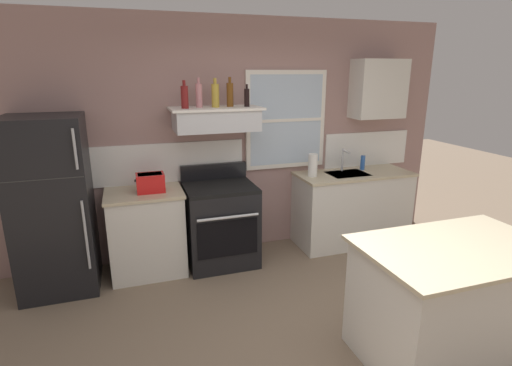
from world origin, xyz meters
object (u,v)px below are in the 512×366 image
object	(u,v)px
bottle_champagne_gold_foil	(215,95)
kitchen_island	(451,302)
bottle_rose_pink	(199,95)
bottle_balsamic_dark	(247,97)
bottle_red_label_wine	(185,97)
stove_range	(221,224)
toaster	(150,182)
paper_towel_roll	(313,165)
bottle_amber_wine	(230,94)
dish_soap_bottle	(363,163)
refrigerator	(53,206)

from	to	relation	value
bottle_champagne_gold_foil	kitchen_island	xyz separation A→B (m)	(1.28, -2.14, -1.41)
bottle_rose_pink	bottle_champagne_gold_foil	world-z (taller)	bottle_rose_pink
bottle_balsamic_dark	kitchen_island	xyz separation A→B (m)	(0.94, -2.11, -1.39)
bottle_red_label_wine	bottle_champagne_gold_foil	bearing A→B (deg)	6.66
stove_range	kitchen_island	size ratio (longest dim) A/B	0.78
toaster	bottle_champagne_gold_foil	world-z (taller)	bottle_champagne_gold_foil
stove_range	paper_towel_roll	bearing A→B (deg)	1.88
bottle_red_label_wine	bottle_amber_wine	bearing A→B (deg)	7.65
bottle_champagne_gold_foil	bottle_red_label_wine	bearing A→B (deg)	-173.34
bottle_rose_pink	bottle_champagne_gold_foil	bearing A→B (deg)	-13.83
toaster	paper_towel_roll	xyz separation A→B (m)	(1.86, 0.03, 0.04)
bottle_champagne_gold_foil	dish_soap_bottle	distance (m)	2.07
toaster	bottle_amber_wine	size ratio (longest dim) A/B	0.97
dish_soap_bottle	kitchen_island	size ratio (longest dim) A/B	0.13
bottle_rose_pink	dish_soap_bottle	size ratio (longest dim) A/B	1.69
bottle_champagne_gold_foil	dish_soap_bottle	xyz separation A→B (m)	(1.88, 0.06, -0.87)
bottle_amber_wine	kitchen_island	bearing A→B (deg)	-62.79
bottle_balsamic_dark	dish_soap_bottle	size ratio (longest dim) A/B	1.30
bottle_rose_pink	bottle_balsamic_dark	size ratio (longest dim) A/B	1.30
toaster	bottle_rose_pink	world-z (taller)	bottle_rose_pink
dish_soap_bottle	bottle_red_label_wine	bearing A→B (deg)	-177.56
bottle_champagne_gold_foil	bottle_balsamic_dark	size ratio (longest dim) A/B	1.28
bottle_red_label_wine	bottle_balsamic_dark	bearing A→B (deg)	0.80
toaster	dish_soap_bottle	bearing A→B (deg)	2.94
bottle_champagne_gold_foil	bottle_balsamic_dark	bearing A→B (deg)	-4.92
refrigerator	bottle_amber_wine	bearing A→B (deg)	4.16
refrigerator	bottle_red_label_wine	world-z (taller)	bottle_red_label_wine
toaster	refrigerator	bearing A→B (deg)	-178.35
refrigerator	stove_range	xyz separation A→B (m)	(1.65, 0.02, -0.40)
refrigerator	dish_soap_bottle	xyz separation A→B (m)	(3.53, 0.16, 0.14)
refrigerator	bottle_amber_wine	xyz separation A→B (m)	(1.81, 0.13, 1.01)
paper_towel_roll	kitchen_island	distance (m)	2.18
bottle_red_label_wine	bottle_balsamic_dark	world-z (taller)	bottle_red_label_wine
refrigerator	paper_towel_roll	bearing A→B (deg)	1.24
stove_range	bottle_balsamic_dark	xyz separation A→B (m)	(0.33, 0.05, 1.38)
toaster	bottle_champagne_gold_foil	xyz separation A→B (m)	(0.72, 0.08, 0.86)
bottle_red_label_wine	toaster	bearing A→B (deg)	-174.35
bottle_amber_wine	paper_towel_roll	xyz separation A→B (m)	(0.97, -0.07, -0.83)
paper_towel_roll	bottle_red_label_wine	bearing A→B (deg)	179.77
bottle_rose_pink	paper_towel_roll	bearing A→B (deg)	-3.71
bottle_amber_wine	bottle_balsamic_dark	distance (m)	0.18
bottle_rose_pink	bottle_champagne_gold_foil	xyz separation A→B (m)	(0.16, -0.04, -0.00)
stove_range	refrigerator	bearing A→B (deg)	-179.20
bottle_red_label_wine	bottle_balsamic_dark	xyz separation A→B (m)	(0.66, 0.01, -0.02)
refrigerator	stove_range	bearing A→B (deg)	0.80
bottle_amber_wine	dish_soap_bottle	xyz separation A→B (m)	(1.72, 0.03, -0.87)
bottle_rose_pink	bottle_amber_wine	xyz separation A→B (m)	(0.33, -0.01, 0.00)
bottle_champagne_gold_foil	kitchen_island	distance (m)	2.86
refrigerator	toaster	distance (m)	0.94
bottle_rose_pink	kitchen_island	xyz separation A→B (m)	(1.44, -2.18, -1.42)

